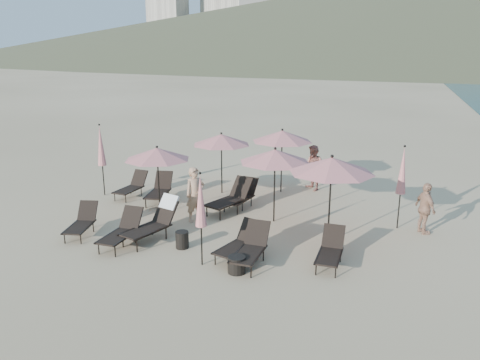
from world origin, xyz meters
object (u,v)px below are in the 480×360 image
(lounger_7, at_px, (159,189))
(lounger_4, at_px, (251,247))
(lounger_5, at_px, (330,250))
(lounger_2, at_px, (154,221))
(lounger_6, at_px, (132,186))
(umbrella_closed_0, at_px, (201,201))
(umbrella_closed_1, at_px, (402,171))
(umbrella_open_3, at_px, (221,140))
(umbrella_open_4, at_px, (282,136))
(umbrella_open_0, at_px, (157,154))
(beachgoer_c, at_px, (425,209))
(lounger_8, at_px, (230,197))
(umbrella_closed_2, at_px, (101,146))
(lounger_1, at_px, (122,230))
(side_table_1, at_px, (237,265))
(lounger_0, at_px, (82,222))
(side_table_0, at_px, (182,240))
(lounger_9, at_px, (242,195))
(umbrella_open_1, at_px, (275,156))
(beachgoer_b, at_px, (313,168))
(lounger_3, at_px, (239,243))
(beachgoer_a, at_px, (195,195))
(umbrella_open_2, at_px, (332,165))

(lounger_7, bearing_deg, lounger_4, -50.20)
(lounger_5, bearing_deg, lounger_2, 179.23)
(lounger_2, bearing_deg, lounger_6, 146.55)
(umbrella_closed_0, xyz_separation_m, umbrella_closed_1, (4.58, 4.21, 0.10))
(umbrella_open_3, distance_m, umbrella_open_4, 2.24)
(umbrella_open_0, distance_m, beachgoer_c, 8.26)
(lounger_8, distance_m, umbrella_closed_2, 5.22)
(lounger_2, relative_size, umbrella_closed_1, 0.76)
(umbrella_closed_0, height_order, umbrella_closed_1, umbrella_closed_1)
(lounger_1, xyz_separation_m, umbrella_closed_2, (-3.18, 3.77, 1.42))
(lounger_6, distance_m, umbrella_open_4, 5.79)
(umbrella_closed_0, xyz_separation_m, side_table_1, (0.96, -0.13, -1.46))
(umbrella_closed_0, bearing_deg, lounger_6, 136.86)
(lounger_8, relative_size, umbrella_open_0, 0.85)
(lounger_4, bearing_deg, lounger_0, 178.45)
(side_table_0, relative_size, beachgoer_c, 0.31)
(lounger_9, xyz_separation_m, umbrella_closed_1, (5.07, -0.33, 1.35))
(beachgoer_c, bearing_deg, lounger_8, 59.14)
(umbrella_open_1, bearing_deg, lounger_5, -49.95)
(umbrella_open_3, distance_m, umbrella_closed_1, 6.51)
(lounger_6, relative_size, beachgoer_b, 0.90)
(lounger_3, relative_size, lounger_8, 0.83)
(lounger_0, xyz_separation_m, umbrella_open_3, (2.35, 5.16, 1.64))
(lounger_2, bearing_deg, beachgoer_a, 89.75)
(lounger_5, xyz_separation_m, lounger_8, (-3.72, 2.94, 0.09))
(lounger_8, relative_size, umbrella_open_2, 0.77)
(umbrella_open_4, xyz_separation_m, umbrella_closed_2, (-6.08, -2.51, -0.29))
(umbrella_open_1, bearing_deg, umbrella_closed_2, 174.51)
(lounger_3, distance_m, side_table_0, 1.66)
(lounger_0, distance_m, lounger_8, 4.71)
(lounger_5, distance_m, umbrella_open_4, 6.50)
(side_table_0, relative_size, side_table_1, 1.07)
(lounger_5, relative_size, umbrella_open_2, 0.59)
(lounger_8, xyz_separation_m, beachgoer_a, (-0.72, -1.20, 0.38))
(lounger_8, height_order, umbrella_open_1, umbrella_open_1)
(lounger_5, relative_size, side_table_0, 3.15)
(umbrella_closed_2, bearing_deg, side_table_1, -32.91)
(umbrella_open_3, bearing_deg, umbrella_open_1, -41.19)
(lounger_7, bearing_deg, lounger_8, -15.45)
(lounger_1, relative_size, lounger_3, 0.99)
(beachgoer_a, bearing_deg, lounger_2, -155.70)
(lounger_5, xyz_separation_m, lounger_7, (-6.46, 3.15, 0.05))
(lounger_4, height_order, side_table_0, lounger_4)
(lounger_2, bearing_deg, umbrella_open_3, 104.09)
(umbrella_closed_1, xyz_separation_m, side_table_1, (-3.62, -4.34, -1.56))
(lounger_4, xyz_separation_m, lounger_5, (1.89, 0.57, -0.04))
(lounger_1, distance_m, lounger_9, 4.60)
(lounger_7, xyz_separation_m, side_table_0, (2.52, -3.42, -0.21))
(lounger_8, relative_size, side_table_1, 4.43)
(umbrella_open_3, bearing_deg, lounger_7, -136.01)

